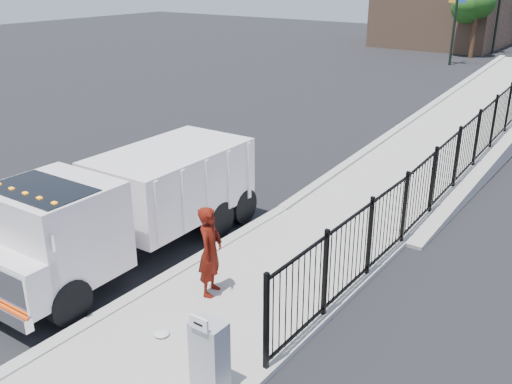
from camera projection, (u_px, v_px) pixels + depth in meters
The scene contains 12 objects.
ground at pixel (189, 268), 13.28m from camera, with size 120.00×120.00×0.00m, color black.
sidewalk at pixel (195, 337), 10.70m from camera, with size 3.55×12.00×0.12m, color #9E998E.
curb at pixel (124, 303), 11.73m from camera, with size 0.30×12.00×0.16m, color #ADAAA3.
ramp at pixel (478, 132), 24.24m from camera, with size 3.95×24.00×1.70m, color #9E998E.
iron_fence at pixel (491, 139), 20.11m from camera, with size 0.10×28.00×1.80m, color black.
truck at pixel (124, 205), 13.19m from camera, with size 2.56×7.39×2.52m.
worker at pixel (210, 251), 11.70m from camera, with size 0.71×0.47×1.96m, color #520E06.
utility_cabinet at pixel (210, 356), 9.10m from camera, with size 0.55×0.40×1.25m, color gray.
arrow_sign at pixel (199, 324), 8.66m from camera, with size 0.35×0.04×0.22m, color white.
debris at pixel (162, 333), 10.64m from camera, with size 0.31×0.31×0.08m, color silver.
light_pole_0 at pixel (462, 1), 39.16m from camera, with size 3.77×0.22×8.00m.
tree_0 at pixel (478, 4), 42.80m from camera, with size 2.66×2.66×5.33m.
Camera 1 is at (8.06, -8.62, 6.52)m, focal length 40.00 mm.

